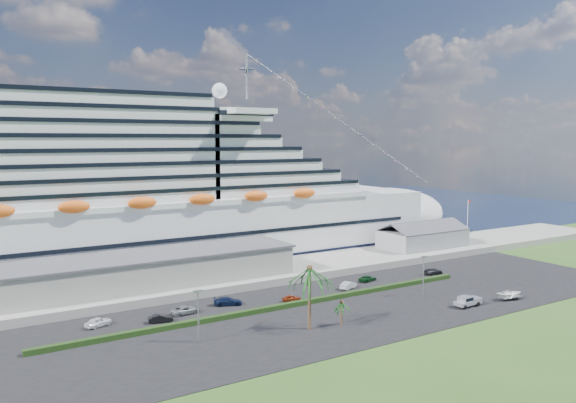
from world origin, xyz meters
TOP-DOWN VIEW (x-y plane):
  - ground at (0.00, 0.00)m, footprint 420.00×420.00m
  - asphalt_lot at (0.00, 11.00)m, footprint 140.00×38.00m
  - wharf at (0.00, 40.00)m, footprint 240.00×20.00m
  - water at (0.00, 130.00)m, footprint 420.00×160.00m
  - cruise_ship at (-21.53, 64.00)m, footprint 191.00×38.00m
  - terminal_building at (-25.00, 40.00)m, footprint 61.00×15.00m
  - port_shed at (52.00, 40.00)m, footprint 24.00×12.31m
  - flagpole at (70.04, 40.00)m, footprint 1.08×0.16m
  - hedge at (-8.00, 16.00)m, footprint 88.00×1.10m
  - lamp_post_left at (-28.00, 8.00)m, footprint 1.60×0.35m
  - lamp_post_right at (20.00, 8.00)m, footprint 1.60×0.35m
  - palm_tall at (-10.00, 4.00)m, footprint 8.82×8.82m
  - palm_short at (-4.50, 2.50)m, footprint 3.53×3.53m
  - parked_car_0 at (-39.53, 23.74)m, footprint 4.94×3.38m
  - parked_car_1 at (-29.93, 20.28)m, footprint 4.38×2.24m
  - parked_car_2 at (-24.56, 22.52)m, footprint 5.30×2.85m
  - parked_car_3 at (-15.70, 23.27)m, footprint 5.80×4.06m
  - parked_car_4 at (-3.98, 19.11)m, footprint 3.96×2.40m
  - parked_car_5 at (11.09, 20.69)m, footprint 5.00×3.34m
  - parked_car_6 at (18.60, 23.49)m, footprint 4.80×3.03m
  - parked_car_7 at (35.63, 20.34)m, footprint 5.02×2.22m
  - pickup_truck at (22.38, -1.15)m, footprint 5.81×2.33m
  - boat_trailer at (33.16, -2.52)m, footprint 6.43×4.67m

SIDE VIEW (x-z plane):
  - ground at x=0.00m, z-range 0.00..0.00m
  - water at x=0.00m, z-range 0.00..0.02m
  - asphalt_lot at x=0.00m, z-range 0.00..0.12m
  - hedge at x=-8.00m, z-range 0.12..1.02m
  - parked_car_6 at x=18.60m, z-range 0.12..1.35m
  - parked_car_4 at x=-3.98m, z-range 0.12..1.38m
  - parked_car_1 at x=-29.93m, z-range 0.12..1.49m
  - parked_car_2 at x=-24.56m, z-range 0.12..1.53m
  - parked_car_7 at x=35.63m, z-range 0.12..1.55m
  - parked_car_5 at x=11.09m, z-range 0.12..1.68m
  - parked_car_3 at x=-15.70m, z-range 0.12..1.68m
  - wharf at x=0.00m, z-range 0.00..1.80m
  - parked_car_0 at x=-39.53m, z-range 0.12..1.68m
  - pickup_truck at x=22.38m, z-range 0.22..2.25m
  - boat_trailer at x=33.16m, z-range 0.41..2.20m
  - palm_short at x=-4.50m, z-range 1.38..5.95m
  - port_shed at x=52.00m, z-range 0.71..8.08m
  - terminal_building at x=-25.00m, z-range 1.86..8.16m
  - lamp_post_left at x=-28.00m, z-range 1.21..9.48m
  - lamp_post_right at x=20.00m, z-range 1.21..9.48m
  - flagpole at x=70.04m, z-range 2.27..14.27m
  - palm_tall at x=-10.00m, z-range 3.64..14.77m
  - cruise_ship at x=-21.53m, z-range -10.31..43.69m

